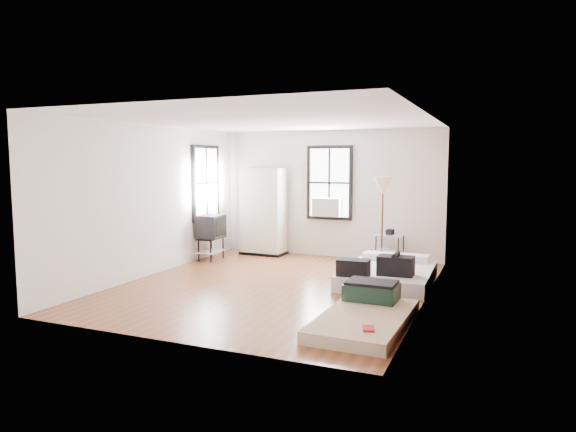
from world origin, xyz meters
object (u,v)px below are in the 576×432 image
at_px(floor_lamp, 383,190).
at_px(tv_stand, 211,228).
at_px(side_table, 390,240).
at_px(mattress_main, 387,274).
at_px(mattress_bare, 366,313).
at_px(wardrobe, 264,212).

distance_m(floor_lamp, tv_stand, 3.76).
bearing_deg(floor_lamp, tv_stand, -175.81).
distance_m(side_table, tv_stand, 3.81).
height_order(mattress_main, mattress_bare, mattress_main).
distance_m(wardrobe, tv_stand, 1.34).
relative_size(side_table, tv_stand, 0.73).
distance_m(mattress_bare, wardrobe, 5.34).
bearing_deg(mattress_main, wardrobe, 149.95).
relative_size(side_table, floor_lamp, 0.39).
bearing_deg(mattress_bare, mattress_main, 96.40).
xyz_separation_m(side_table, floor_lamp, (0.02, -0.87, 1.09)).
relative_size(wardrobe, side_table, 2.76).
bearing_deg(mattress_bare, floor_lamp, 100.52).
xyz_separation_m(mattress_bare, side_table, (-0.52, 4.10, 0.36)).
height_order(mattress_bare, side_table, side_table).
xyz_separation_m(mattress_main, tv_stand, (-3.96, 0.70, 0.52)).
height_order(mattress_main, side_table, side_table).
bearing_deg(mattress_bare, tv_stand, 146.19).
xyz_separation_m(mattress_bare, wardrobe, (-3.40, 4.03, 0.85)).
bearing_deg(side_table, tv_stand, -162.51).
bearing_deg(wardrobe, floor_lamp, -14.23).
bearing_deg(mattress_main, mattress_bare, -86.46).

